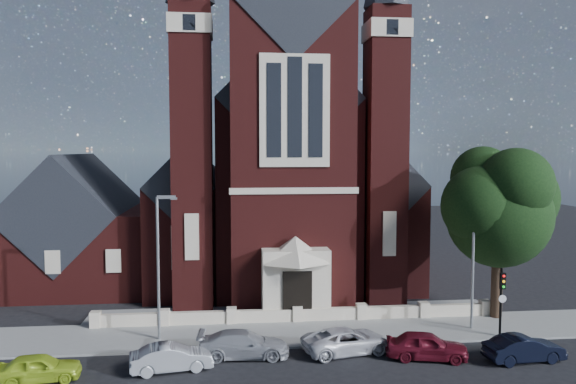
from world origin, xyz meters
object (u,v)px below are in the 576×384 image
Objects in this scene: traffic_signal at (502,293)px; car_dark_red at (427,345)px; car_white_suv at (347,341)px; parish_hall at (77,234)px; car_navy at (524,349)px; car_lime_van at (39,368)px; car_silver_a at (171,358)px; street_lamp_right at (475,253)px; street_tree at (503,209)px; car_silver_b at (244,344)px; church at (275,177)px; street_lamp_left at (160,259)px.

traffic_signal reaches higher than car_dark_red.
parish_hall is at bearing 33.93° from car_white_suv.
parish_hall is 32.77m from car_navy.
car_silver_a reaches higher than car_lime_van.
car_dark_red reaches higher than car_lime_van.
street_lamp_right is 9.47m from car_white_suv.
car_white_suv is at bearing -171.89° from traffic_signal.
car_white_suv is 4.03m from car_dark_red.
street_tree is 2.62× the size of car_dark_red.
street_lamp_right is 2.71m from traffic_signal.
street_tree is 2.69× the size of car_navy.
car_silver_b reaches higher than car_lime_van.
church is 9.37× the size of car_lime_van.
parish_hall reaches higher than car_navy.
car_white_suv is (17.97, -16.86, -3.36)m from parish_hall.
car_silver_a is at bearing -63.62° from parish_hall.
car_lime_van is 5.94m from car_silver_a.
street_lamp_left is 2.04× the size of car_navy.
car_dark_red is 1.03× the size of car_navy.
church reaches higher than car_silver_a.
car_silver_b is 14.07m from car_navy.
car_dark_red is at bearing -99.94° from car_silver_a.
church is at bearing 118.04° from street_lamp_right.
car_lime_van is at bearing -167.79° from street_lamp_right.
traffic_signal is at bearing -90.18° from car_lime_van.
street_lamp_left reaches higher than traffic_signal.
parish_hall reaches higher than car_lime_van.
church reaches higher than traffic_signal.
church reaches higher than car_navy.
car_lime_van is (-25.41, -6.66, -6.32)m from street_tree.
traffic_signal is 6.10m from car_dark_red.
car_dark_red is (3.82, -1.27, 0.04)m from car_white_suv.
parish_hall is 1.14× the size of street_tree.
car_silver_a is 0.95× the size of car_dark_red.
car_white_suv is (-9.03, -1.29, -1.93)m from traffic_signal.
street_tree is 27.02m from car_lime_van.
street_tree is 17.80m from car_silver_b.
car_navy is at bearing -116.60° from car_white_suv.
street_lamp_left and street_lamp_right have the same top height.
street_lamp_right is 2.17× the size of car_lime_van.
parish_hall reaches higher than street_lamp_left.
church is 8.72× the size of traffic_signal.
street_tree is (12.60, -17.23, -1.23)m from church.
street_tree is 2.30× the size of car_silver_b.
street_lamp_right is at bearing -83.49° from car_white_suv.
traffic_signal reaches higher than car_navy.
street_tree is at bearing -22.99° from car_navy.
car_dark_red is at bearing -139.39° from street_tree.
car_white_suv is (14.78, 2.09, 0.02)m from car_lime_van.
car_silver_a is at bearing 115.73° from car_silver_b.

